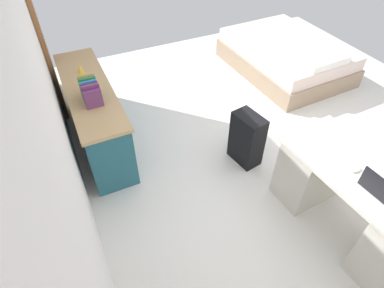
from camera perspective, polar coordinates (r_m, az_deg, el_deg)
The scene contains 11 objects.
ground_plane at distance 4.08m, azimuth 12.32°, elevation 0.82°, with size 5.90×5.90×0.00m, color silver.
wall_back at distance 2.64m, azimuth -25.39°, elevation 9.43°, with size 4.90×0.10×2.78m, color white.
door_wooden at distance 4.52m, azimuth -25.53°, elevation 17.50°, with size 0.88×0.05×2.04m, color brown.
desk at distance 3.19m, azimuth 26.73°, elevation -9.27°, with size 1.48×0.75×0.74m.
credenza at distance 3.90m, azimuth -16.98°, elevation 4.97°, with size 1.80×0.48×0.78m.
bed at distance 5.45m, azimuth 16.38°, elevation 14.75°, with size 1.95×1.47×0.58m.
suitcase_black at distance 3.58m, azimuth 9.73°, elevation 0.90°, with size 0.36×0.22×0.62m, color black.
laptop at distance 2.81m, azimuth 30.78°, elevation -7.12°, with size 0.32×0.24×0.21m.
computer_mouse at distance 2.93m, azimuth 27.23°, elevation -4.00°, with size 0.06×0.10×0.03m, color white.
book_row at distance 3.41m, azimuth -17.69°, elevation 8.98°, with size 0.32×0.17×0.22m.
figurine_small at distance 3.93m, azimuth -19.32°, elevation 12.54°, with size 0.08×0.08×0.11m, color gold.
Camera 1 is at (-2.30, 2.05, 2.68)m, focal length 29.87 mm.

